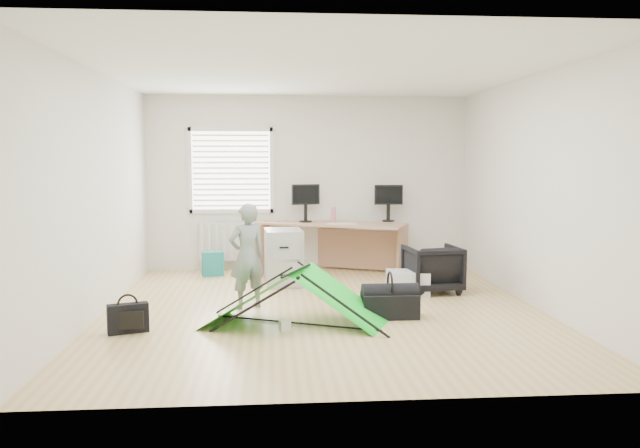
{
  "coord_description": "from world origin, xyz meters",
  "views": [
    {
      "loc": [
        -0.58,
        -7.03,
        1.73
      ],
      "look_at": [
        0.0,
        0.4,
        0.95
      ],
      "focal_mm": 35.0,
      "sensor_mm": 36.0,
      "label": 1
    }
  ],
  "objects": [
    {
      "name": "monitor_left",
      "position": [
        -0.06,
        2.5,
        0.97
      ],
      "size": [
        0.45,
        0.23,
        0.43
      ],
      "primitive_type": "cube",
      "rotation": [
        0.0,
        0.0,
        0.32
      ],
      "color": "black",
      "rests_on": "desk"
    },
    {
      "name": "white_box",
      "position": [
        -0.45,
        -0.84,
        0.05
      ],
      "size": [
        0.13,
        0.13,
        0.1
      ],
      "primitive_type": "cube",
      "rotation": [
        0.0,
        0.0,
        0.29
      ],
      "color": "silver",
      "rests_on": "ground"
    },
    {
      "name": "ground",
      "position": [
        0.0,
        0.0,
        0.0
      ],
      "size": [
        5.5,
        5.5,
        0.0
      ],
      "primitive_type": "plane",
      "color": "tan",
      "rests_on": "ground"
    },
    {
      "name": "duffel_bag",
      "position": [
        0.7,
        -0.42,
        0.13
      ],
      "size": [
        0.61,
        0.31,
        0.27
      ],
      "primitive_type": "cube",
      "rotation": [
        0.0,
        0.0,
        0.0
      ],
      "color": "black",
      "rests_on": "ground"
    },
    {
      "name": "storage_crate",
      "position": [
        1.15,
        0.72,
        0.15
      ],
      "size": [
        0.58,
        0.44,
        0.3
      ],
      "primitive_type": "cube",
      "rotation": [
        0.0,
        0.0,
        -0.13
      ],
      "color": "silver",
      "rests_on": "ground"
    },
    {
      "name": "desk",
      "position": [
        0.33,
        2.34,
        0.38
      ],
      "size": [
        2.33,
        1.57,
        0.76
      ],
      "primitive_type": "cube",
      "rotation": [
        0.0,
        0.0,
        -0.43
      ],
      "color": "#A97C5F",
      "rests_on": "ground"
    },
    {
      "name": "kite",
      "position": [
        -0.33,
        -0.63,
        0.29
      ],
      "size": [
        2.01,
        1.47,
        0.57
      ],
      "primitive_type": null,
      "rotation": [
        0.0,
        0.0,
        -0.41
      ],
      "color": "#13D027",
      "rests_on": "ground"
    },
    {
      "name": "radiator",
      "position": [
        -1.2,
        2.67,
        0.45
      ],
      "size": [
        1.0,
        0.12,
        0.6
      ],
      "primitive_type": "cube",
      "color": "silver",
      "rests_on": "back_wall"
    },
    {
      "name": "back_wall",
      "position": [
        0.0,
        2.75,
        1.35
      ],
      "size": [
        5.0,
        0.02,
        2.7
      ],
      "primitive_type": "cube",
      "color": "silver",
      "rests_on": "ground"
    },
    {
      "name": "filing_cabinet",
      "position": [
        -0.42,
        1.46,
        0.38
      ],
      "size": [
        0.54,
        0.69,
        0.76
      ],
      "primitive_type": "cube",
      "rotation": [
        0.0,
        0.0,
        0.07
      ],
      "color": "#A7AAAC",
      "rests_on": "ground"
    },
    {
      "name": "thermos",
      "position": [
        0.36,
        2.4,
        0.88
      ],
      "size": [
        0.09,
        0.09,
        0.24
      ],
      "primitive_type": "cylinder",
      "rotation": [
        0.0,
        0.0,
        0.32
      ],
      "color": "#C46E7E",
      "rests_on": "desk"
    },
    {
      "name": "window",
      "position": [
        -1.2,
        2.71,
        1.55
      ],
      "size": [
        1.2,
        0.06,
        1.2
      ],
      "primitive_type": "cube",
      "color": "silver",
      "rests_on": "back_wall"
    },
    {
      "name": "person",
      "position": [
        -0.87,
        0.15,
        0.61
      ],
      "size": [
        0.53,
        0.46,
        1.22
      ],
      "primitive_type": "imported",
      "rotation": [
        0.0,
        0.0,
        3.59
      ],
      "color": "gray",
      "rests_on": "ground"
    },
    {
      "name": "laptop_bag",
      "position": [
        -2.02,
        -0.82,
        0.15
      ],
      "size": [
        0.41,
        0.24,
        0.3
      ],
      "primitive_type": "cube",
      "rotation": [
        0.0,
        0.0,
        0.34
      ],
      "color": "black",
      "rests_on": "ground"
    },
    {
      "name": "monitor_right",
      "position": [
        1.22,
        2.49,
        0.97
      ],
      "size": [
        0.44,
        0.1,
        0.42
      ],
      "primitive_type": "cube",
      "rotation": [
        0.0,
        0.0,
        -0.02
      ],
      "color": "black",
      "rests_on": "desk"
    },
    {
      "name": "tote_bag",
      "position": [
        -1.45,
        2.18,
        0.18
      ],
      "size": [
        0.33,
        0.21,
        0.36
      ],
      "primitive_type": "cube",
      "rotation": [
        0.0,
        0.0,
        0.27
      ],
      "color": "#1C7776",
      "rests_on": "ground"
    },
    {
      "name": "keyboard",
      "position": [
        0.47,
        2.11,
        0.77
      ],
      "size": [
        0.45,
        0.17,
        0.02
      ],
      "primitive_type": "cube",
      "rotation": [
        0.0,
        0.0,
        -0.06
      ],
      "color": "beige",
      "rests_on": "desk"
    },
    {
      "name": "office_chair",
      "position": [
        1.5,
        0.83,
        0.31
      ],
      "size": [
        0.73,
        0.74,
        0.62
      ],
      "primitive_type": "imported",
      "rotation": [
        0.0,
        0.0,
        3.25
      ],
      "color": "black",
      "rests_on": "ground"
    }
  ]
}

